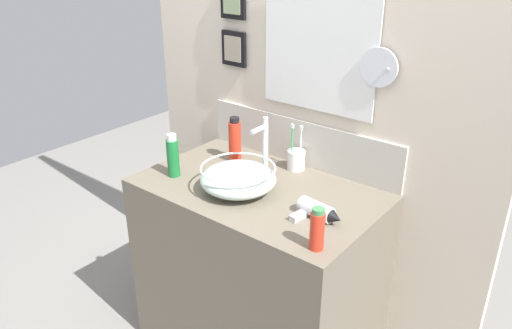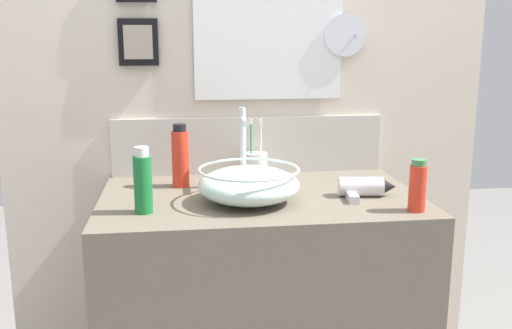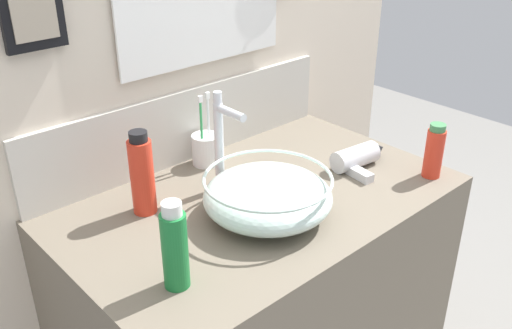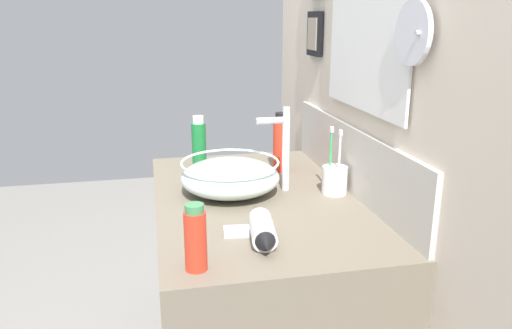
% 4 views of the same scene
% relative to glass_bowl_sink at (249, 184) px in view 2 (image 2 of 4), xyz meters
% --- Properties ---
extents(vanity_counter, '(1.01, 0.62, 0.87)m').
position_rel_glass_bowl_sink_xyz_m(vanity_counter, '(0.05, 0.08, -0.49)').
color(vanity_counter, '#6B6051').
rests_on(vanity_counter, ground).
extents(back_panel, '(1.76, 0.09, 2.55)m').
position_rel_glass_bowl_sink_xyz_m(back_panel, '(0.05, 0.41, 0.35)').
color(back_panel, beige).
rests_on(back_panel, ground).
extents(glass_bowl_sink, '(0.31, 0.31, 0.11)m').
position_rel_glass_bowl_sink_xyz_m(glass_bowl_sink, '(0.00, 0.00, 0.00)').
color(glass_bowl_sink, silver).
rests_on(glass_bowl_sink, vanity_counter).
extents(faucet, '(0.02, 0.11, 0.27)m').
position_rel_glass_bowl_sink_xyz_m(faucet, '(0.00, 0.17, 0.10)').
color(faucet, silver).
rests_on(faucet, vanity_counter).
extents(hair_drier, '(0.19, 0.13, 0.06)m').
position_rel_glass_bowl_sink_xyz_m(hair_drier, '(0.37, 0.02, -0.03)').
color(hair_drier, silver).
rests_on(hair_drier, vanity_counter).
extents(toothbrush_cup, '(0.08, 0.08, 0.21)m').
position_rel_glass_bowl_sink_xyz_m(toothbrush_cup, '(0.06, 0.32, -0.01)').
color(toothbrush_cup, white).
rests_on(toothbrush_cup, vanity_counter).
extents(spray_bottle, '(0.05, 0.05, 0.15)m').
position_rel_glass_bowl_sink_xyz_m(spray_bottle, '(0.47, -0.15, 0.02)').
color(spray_bottle, red).
rests_on(spray_bottle, vanity_counter).
extents(shampoo_bottle, '(0.06, 0.06, 0.21)m').
position_rel_glass_bowl_sink_xyz_m(shampoo_bottle, '(-0.20, 0.22, 0.04)').
color(shampoo_bottle, red).
rests_on(shampoo_bottle, vanity_counter).
extents(lotion_bottle, '(0.05, 0.05, 0.19)m').
position_rel_glass_bowl_sink_xyz_m(lotion_bottle, '(-0.31, -0.07, 0.03)').
color(lotion_bottle, '#197233').
rests_on(lotion_bottle, vanity_counter).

